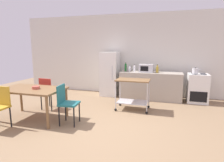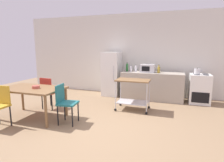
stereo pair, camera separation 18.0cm
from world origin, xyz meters
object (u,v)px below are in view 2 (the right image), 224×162
(dining_table, at_px, (32,91))
(fruit_bowl, at_px, (36,87))
(kitchen_cart, at_px, (133,90))
(kettle, at_px, (197,71))
(bottle_soy_sauce, at_px, (159,70))
(chair_red, at_px, (49,91))
(bottle_vinegar, at_px, (131,69))
(bottle_soda, at_px, (127,67))
(stove_oven, at_px, (200,89))
(refrigerator, at_px, (111,74))
(bottle_wine, at_px, (136,69))
(chair_teal, at_px, (65,101))
(microwave, at_px, (148,68))

(dining_table, distance_m, fruit_bowl, 0.18)
(kitchen_cart, height_order, kettle, kettle)
(bottle_soy_sauce, bearing_deg, chair_red, -145.62)
(bottle_vinegar, bearing_deg, fruit_bowl, -122.55)
(bottle_soda, bearing_deg, dining_table, -121.66)
(stove_oven, bearing_deg, kettle, -140.33)
(bottle_soda, bearing_deg, chair_red, -130.72)
(dining_table, bearing_deg, kitchen_cart, 32.14)
(stove_oven, xyz_separation_m, bottle_soy_sauce, (-1.25, -0.04, 0.55))
(bottle_soy_sauce, bearing_deg, refrigerator, 175.65)
(stove_oven, height_order, bottle_wine, bottle_wine)
(bottle_vinegar, bearing_deg, chair_teal, -108.45)
(chair_teal, xyz_separation_m, kettle, (2.93, 2.60, 0.48))
(chair_red, bearing_deg, dining_table, 98.44)
(refrigerator, xyz_separation_m, bottle_soda, (0.58, -0.03, 0.26))
(kettle, bearing_deg, bottle_soda, 176.23)
(chair_teal, xyz_separation_m, fruit_bowl, (-0.80, 0.02, 0.26))
(chair_red, distance_m, stove_oven, 4.49)
(dining_table, relative_size, chair_teal, 1.69)
(bottle_vinegar, height_order, kettle, bottle_vinegar)
(chair_teal, height_order, bottle_soda, bottle_soda)
(chair_teal, relative_size, chair_red, 1.00)
(bottle_vinegar, height_order, fruit_bowl, bottle_vinegar)
(kitchen_cart, distance_m, fruit_bowl, 2.47)
(refrigerator, distance_m, fruit_bowl, 2.91)
(bottle_wine, bearing_deg, chair_red, -136.40)
(chair_red, relative_size, microwave, 1.93)
(dining_table, bearing_deg, bottle_soy_sauce, 43.69)
(kettle, bearing_deg, chair_red, -154.67)
(chair_teal, height_order, chair_red, same)
(chair_teal, relative_size, bottle_vinegar, 3.95)
(dining_table, relative_size, kettle, 6.26)
(chair_red, relative_size, bottle_soda, 2.97)
(microwave, bearing_deg, fruit_bowl, -129.86)
(bottle_soy_sauce, relative_size, fruit_bowl, 1.51)
(chair_teal, xyz_separation_m, chair_red, (-0.99, 0.74, 0.00))
(bottle_wine, height_order, bottle_soy_sauce, bottle_soy_sauce)
(chair_teal, bearing_deg, bottle_wine, -28.37)
(refrigerator, relative_size, bottle_vinegar, 6.89)
(kitchen_cart, relative_size, fruit_bowl, 5.19)
(bottle_soda, height_order, fruit_bowl, bottle_soda)
(refrigerator, height_order, bottle_vinegar, refrigerator)
(kitchen_cart, bearing_deg, chair_red, -163.51)
(stove_oven, bearing_deg, bottle_soda, 178.86)
(dining_table, xyz_separation_m, bottle_soda, (1.67, 2.71, 0.36))
(microwave, xyz_separation_m, fruit_bowl, (-2.24, -2.68, -0.25))
(microwave, xyz_separation_m, kettle, (1.49, -0.11, -0.03))
(stove_oven, relative_size, bottle_soda, 3.07)
(microwave, distance_m, bottle_soy_sauce, 0.37)
(refrigerator, xyz_separation_m, fruit_bowl, (-0.95, -2.76, 0.01))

